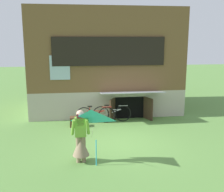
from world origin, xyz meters
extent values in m
plane|color=#56843D|center=(0.00, 0.00, 0.00)|extent=(60.00, 60.00, 0.00)
cube|color=#ADA393|center=(0.00, 5.23, 0.66)|extent=(7.55, 4.45, 1.32)
cube|color=brown|center=(0.00, 5.23, 3.29)|extent=(7.55, 4.45, 3.93)
cube|color=black|center=(0.00, 2.96, 3.22)|extent=(5.18, 0.08, 1.31)
cube|color=#9EB7C6|center=(0.00, 2.98, 3.22)|extent=(5.02, 0.04, 1.19)
cube|color=#9EB7C6|center=(-2.25, 2.97, 2.50)|extent=(0.90, 0.06, 1.10)
cube|color=black|center=(0.97, 2.98, 0.53)|extent=(1.40, 0.03, 1.05)
cube|color=#3D2B1E|center=(0.12, 2.70, 0.53)|extent=(0.36, 0.65, 1.05)
cube|color=#3D2B1E|center=(1.82, 2.70, 0.53)|extent=(0.32, 0.67, 1.05)
cube|color=#999EA8|center=(0.97, 2.45, 1.37)|extent=(2.88, 1.09, 0.18)
cylinder|color=#7F6B51|center=(-1.54, -1.60, 0.42)|extent=(0.14, 0.14, 0.85)
cylinder|color=#7F6B51|center=(-1.38, -1.60, 0.42)|extent=(0.14, 0.14, 0.85)
cone|color=#7F6B51|center=(-1.46, -1.60, 0.55)|extent=(0.52, 0.52, 0.64)
cube|color=#72AD38|center=(-1.46, -1.60, 1.15)|extent=(0.34, 0.20, 0.60)
cylinder|color=#72AD38|center=(-1.68, -1.70, 1.18)|extent=(0.17, 0.33, 0.55)
cylinder|color=#72AD38|center=(-1.24, -1.70, 1.18)|extent=(0.17, 0.33, 0.55)
cube|color=maroon|center=(-1.46, -1.66, 1.40)|extent=(0.20, 0.08, 0.36)
sphere|color=#D8AD8E|center=(-1.46, -1.60, 1.56)|extent=(0.23, 0.23, 0.23)
pyramid|color=#2DB2CC|center=(-1.16, -2.22, 1.38)|extent=(1.14, 0.94, 0.63)
cylinder|color=beige|center=(-1.11, -1.85, 1.04)|extent=(0.01, 0.71, 0.54)
cylinder|color=#2DB2CC|center=(-1.01, -1.90, 0.41)|extent=(0.03, 0.03, 0.82)
torus|color=black|center=(0.59, 2.50, 0.38)|extent=(0.76, 0.07, 0.76)
torus|color=black|center=(-0.44, 2.53, 0.38)|extent=(0.76, 0.07, 0.76)
cylinder|color=#ADAFB5|center=(0.07, 2.52, 0.57)|extent=(0.78, 0.06, 0.04)
cylinder|color=#ADAFB5|center=(0.07, 2.52, 0.45)|extent=(0.85, 0.06, 0.31)
cylinder|color=#ADAFB5|center=(-0.19, 2.53, 0.57)|extent=(0.04, 0.04, 0.43)
cube|color=black|center=(-0.19, 2.53, 0.79)|extent=(0.20, 0.08, 0.05)
cylinder|color=#ADAFB5|center=(0.59, 2.50, 0.75)|extent=(0.44, 0.04, 0.03)
torus|color=black|center=(-0.19, 2.38, 0.37)|extent=(0.75, 0.11, 0.75)
torus|color=black|center=(-1.21, 2.47, 0.37)|extent=(0.75, 0.11, 0.75)
cylinder|color=red|center=(-0.70, 2.43, 0.57)|extent=(0.77, 0.10, 0.04)
cylinder|color=red|center=(-0.70, 2.43, 0.45)|extent=(0.84, 0.11, 0.30)
cylinder|color=red|center=(-0.96, 2.45, 0.57)|extent=(0.04, 0.04, 0.42)
cube|color=black|center=(-0.96, 2.45, 0.78)|extent=(0.20, 0.08, 0.05)
cylinder|color=red|center=(-0.19, 2.38, 0.74)|extent=(0.44, 0.07, 0.03)
cube|color=#4C331E|center=(-1.63, 2.03, 0.22)|extent=(0.44, 0.37, 0.43)
camera|label=1|loc=(-1.57, -9.63, 3.76)|focal=44.00mm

